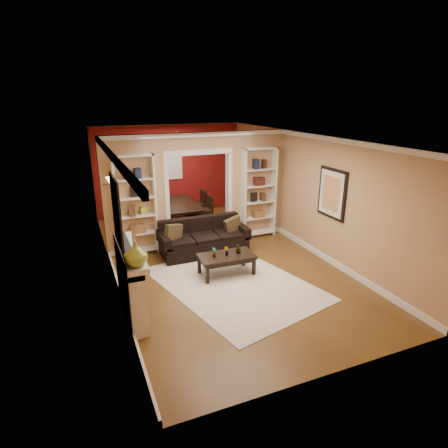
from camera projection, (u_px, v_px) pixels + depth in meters
name	position (u px, v px, depth m)	size (l,w,h in m)	color
floor	(217.00, 259.00, 8.43)	(8.00, 8.00, 0.00)	brown
ceiling	(216.00, 137.00, 7.56)	(8.00, 8.00, 0.00)	white
wall_back	(169.00, 170.00, 11.49)	(8.00, 8.00, 0.00)	tan
wall_front	(337.00, 283.00, 4.49)	(8.00, 8.00, 0.00)	tan
wall_left	(108.00, 213.00, 7.18)	(8.00, 8.00, 0.00)	tan
wall_right	(305.00, 192.00, 8.80)	(8.00, 8.00, 0.00)	tan
partition_wall	(198.00, 189.00, 9.04)	(4.50, 0.15, 2.70)	tan
red_back_panel	(170.00, 171.00, 11.47)	(4.44, 0.04, 2.64)	maroon
dining_window	(170.00, 163.00, 11.37)	(0.78, 0.03, 0.98)	#8CA5CC
area_rug	(234.00, 283.00, 7.32)	(2.37, 3.32, 0.01)	silver
sofa	(204.00, 237.00, 8.64)	(2.05, 0.88, 0.80)	black
pillow_left	(173.00, 233.00, 8.29)	(0.45, 0.13, 0.45)	brown
pillow_right	(233.00, 225.00, 8.82)	(0.41, 0.12, 0.41)	brown
coffee_table	(226.00, 265.00, 7.66)	(1.13, 0.61, 0.43)	black
plant_left	(214.00, 252.00, 7.46)	(0.11, 0.08, 0.21)	#336626
plant_center	(226.00, 251.00, 7.56)	(0.10, 0.08, 0.17)	#336626
plant_right	(238.00, 249.00, 7.65)	(0.11, 0.11, 0.20)	#336626
bookshelf_left	(136.00, 206.00, 8.40)	(0.90, 0.30, 2.30)	white
bookshelf_right	(259.00, 193.00, 9.52)	(0.90, 0.30, 2.30)	white
fireplace	(132.00, 282.00, 6.17)	(0.32, 1.70, 1.16)	white
vase	(136.00, 254.00, 5.35)	(0.34, 0.34, 0.36)	#8EA535
mirror	(117.00, 212.00, 5.73)	(0.03, 0.95, 1.10)	silver
wall_sconce	(107.00, 183.00, 7.54)	(0.18, 0.18, 0.22)	#FFE0A5
framed_art	(332.00, 193.00, 7.85)	(0.04, 0.85, 1.05)	black
dining_table	(180.00, 214.00, 10.59)	(1.02, 1.83, 0.64)	black
dining_chair_nw	(164.00, 217.00, 10.10)	(0.39, 0.39, 0.80)	black
dining_chair_ne	(202.00, 211.00, 10.49)	(0.44, 0.44, 0.88)	black
dining_chair_sw	(159.00, 212.00, 10.64)	(0.37, 0.37, 0.75)	black
dining_chair_se	(195.00, 205.00, 11.01)	(0.45, 0.45, 0.92)	black
chandelier	(180.00, 153.00, 10.14)	(0.50, 0.50, 0.30)	#40271D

